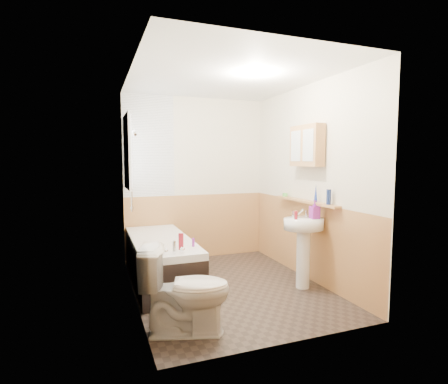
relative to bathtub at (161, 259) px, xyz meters
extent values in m
plane|color=#2A221E|center=(0.73, -0.48, -0.29)|extent=(2.80, 2.80, 0.00)
plane|color=white|center=(0.73, -0.48, 2.21)|extent=(2.80, 2.80, 0.00)
cube|color=beige|center=(0.73, 0.93, 0.96)|extent=(2.20, 0.02, 2.50)
cube|color=beige|center=(0.73, -1.89, 0.96)|extent=(2.20, 0.02, 2.50)
cube|color=beige|center=(-0.38, -0.48, 0.96)|extent=(0.02, 2.80, 2.50)
cube|color=beige|center=(1.84, -0.48, 0.96)|extent=(0.02, 2.80, 2.50)
cube|color=tan|center=(1.82, -0.48, 0.21)|extent=(0.01, 2.80, 1.00)
cube|color=tan|center=(0.73, -1.87, 0.21)|extent=(2.20, 0.01, 1.00)
cube|color=tan|center=(0.73, 0.91, 0.21)|extent=(2.20, 0.01, 1.00)
cube|color=white|center=(-0.36, -0.48, 0.96)|extent=(0.01, 2.80, 2.50)
cube|color=white|center=(0.01, 0.91, 1.46)|extent=(0.75, 0.01, 1.50)
cube|color=white|center=(-0.34, 0.47, 1.36)|extent=(0.03, 0.79, 0.99)
cube|color=white|center=(-0.32, 0.47, 1.36)|extent=(0.01, 0.70, 0.90)
cube|color=white|center=(-0.32, 0.47, 1.36)|extent=(0.01, 0.04, 0.90)
cube|color=black|center=(0.00, 0.00, -0.05)|extent=(0.70, 1.79, 0.48)
cube|color=white|center=(0.00, 0.00, 0.23)|extent=(0.70, 1.79, 0.08)
cube|color=white|center=(0.00, 0.00, 0.22)|extent=(0.56, 1.65, 0.04)
cylinder|color=silver|center=(0.00, -0.79, 0.34)|extent=(0.04, 0.04, 0.14)
sphere|color=silver|center=(-0.09, -0.79, 0.31)|extent=(0.06, 0.06, 0.06)
sphere|color=silver|center=(0.09, -0.79, 0.31)|extent=(0.06, 0.06, 0.06)
cylinder|color=silver|center=(-0.32, 0.23, 1.19)|extent=(0.02, 0.02, 1.19)
cylinder|color=silver|center=(-0.32, 0.23, 0.64)|extent=(0.04, 0.04, 0.02)
cylinder|color=silver|center=(-0.32, 0.23, 1.74)|extent=(0.04, 0.04, 0.02)
cylinder|color=silver|center=(-0.27, 0.23, 1.59)|extent=(0.07, 0.08, 0.09)
imported|color=white|center=(-0.03, -1.40, 0.10)|extent=(0.89, 0.65, 0.78)
cylinder|color=white|center=(1.57, -0.81, 0.05)|extent=(0.16, 0.16, 0.69)
ellipsoid|color=white|center=(1.57, -0.81, 0.49)|extent=(0.50, 0.40, 0.13)
cylinder|color=silver|center=(1.47, -0.71, 0.60)|extent=(0.03, 0.03, 0.08)
cylinder|color=silver|center=(1.67, -0.71, 0.60)|extent=(0.03, 0.03, 0.08)
cylinder|color=silver|center=(1.57, -0.73, 0.62)|extent=(0.02, 0.11, 0.09)
cube|color=tan|center=(1.77, -0.53, 0.72)|extent=(0.10, 1.28, 0.03)
cube|color=tan|center=(1.75, -0.57, 1.43)|extent=(0.14, 0.57, 0.52)
cube|color=silver|center=(1.67, -0.71, 1.43)|extent=(0.01, 0.22, 0.39)
cube|color=silver|center=(1.67, -0.43, 1.43)|extent=(0.01, 0.22, 0.39)
cylinder|color=navy|center=(1.77, -1.00, 0.83)|extent=(0.06, 0.06, 0.18)
cone|color=#19339E|center=(1.77, -0.75, 0.85)|extent=(0.05, 0.05, 0.22)
cylinder|color=#59C647|center=(1.77, -0.02, 0.76)|extent=(0.09, 0.09, 0.05)
imported|color=purple|center=(1.67, -0.87, 0.61)|extent=(0.12, 0.23, 0.10)
cylinder|color=maroon|center=(1.44, -0.84, 0.61)|extent=(0.05, 0.05, 0.10)
cube|color=maroon|center=(0.11, -0.65, 0.36)|extent=(0.06, 0.05, 0.18)
cylinder|color=maroon|center=(-0.22, -0.72, 0.30)|extent=(0.10, 0.10, 0.06)
cylinder|color=purple|center=(0.28, -0.55, 0.32)|extent=(0.04, 0.04, 0.10)
camera|label=1|loc=(-0.76, -4.33, 1.25)|focal=28.00mm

